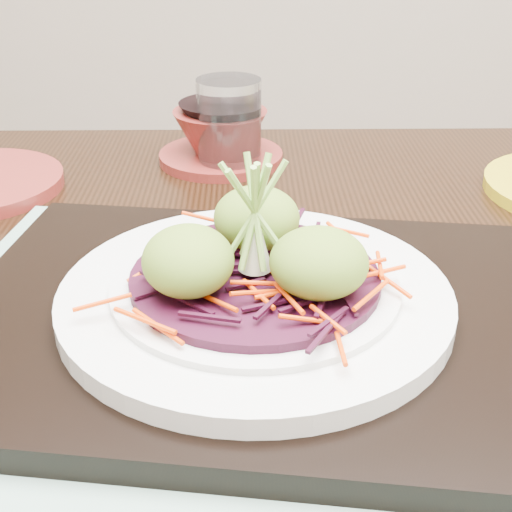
{
  "coord_description": "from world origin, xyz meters",
  "views": [
    {
      "loc": [
        -0.06,
        -0.5,
        1.05
      ],
      "look_at": [
        -0.08,
        -0.04,
        0.81
      ],
      "focal_mm": 50.0,
      "sensor_mm": 36.0,
      "label": 1
    }
  ],
  "objects_px": {
    "serving_tray": "(255,317)",
    "terracotta_bowl_set": "(221,139)",
    "dining_table": "(294,370)",
    "white_plate": "(255,295)",
    "water_glass": "(229,125)"
  },
  "relations": [
    {
      "from": "white_plate",
      "to": "water_glass",
      "type": "bearing_deg",
      "value": 96.81
    },
    {
      "from": "dining_table",
      "to": "water_glass",
      "type": "relative_size",
      "value": 12.01
    },
    {
      "from": "terracotta_bowl_set",
      "to": "water_glass",
      "type": "bearing_deg",
      "value": -62.4
    },
    {
      "from": "dining_table",
      "to": "serving_tray",
      "type": "xyz_separation_m",
      "value": [
        -0.03,
        -0.09,
        0.11
      ]
    },
    {
      "from": "water_glass",
      "to": "terracotta_bowl_set",
      "type": "bearing_deg",
      "value": 117.6
    },
    {
      "from": "serving_tray",
      "to": "dining_table",
      "type": "bearing_deg",
      "value": 75.03
    },
    {
      "from": "serving_tray",
      "to": "water_glass",
      "type": "relative_size",
      "value": 4.18
    },
    {
      "from": "white_plate",
      "to": "terracotta_bowl_set",
      "type": "height_order",
      "value": "terracotta_bowl_set"
    },
    {
      "from": "white_plate",
      "to": "terracotta_bowl_set",
      "type": "xyz_separation_m",
      "value": [
        -0.05,
        0.36,
        -0.01
      ]
    },
    {
      "from": "white_plate",
      "to": "terracotta_bowl_set",
      "type": "distance_m",
      "value": 0.37
    },
    {
      "from": "dining_table",
      "to": "serving_tray",
      "type": "relative_size",
      "value": 2.88
    },
    {
      "from": "serving_tray",
      "to": "terracotta_bowl_set",
      "type": "height_order",
      "value": "terracotta_bowl_set"
    },
    {
      "from": "serving_tray",
      "to": "terracotta_bowl_set",
      "type": "xyz_separation_m",
      "value": [
        -0.05,
        0.36,
        0.01
      ]
    },
    {
      "from": "dining_table",
      "to": "white_plate",
      "type": "xyz_separation_m",
      "value": [
        -0.03,
        -0.09,
        0.13
      ]
    },
    {
      "from": "white_plate",
      "to": "terracotta_bowl_set",
      "type": "bearing_deg",
      "value": 98.26
    }
  ]
}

